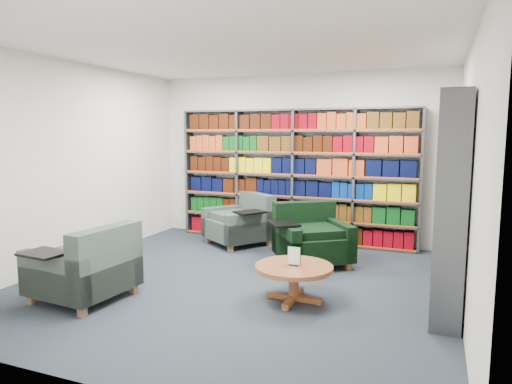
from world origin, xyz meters
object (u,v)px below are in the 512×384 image
at_px(coffee_table, 294,273).
at_px(chair_teal_left, 243,224).
at_px(chair_teal_front, 89,270).
at_px(chair_green_right, 310,239).

bearing_deg(coffee_table, chair_teal_left, 125.13).
xyz_separation_m(chair_teal_left, chair_teal_front, (-0.55, -3.00, 0.01)).
bearing_deg(chair_teal_left, coffee_table, -54.87).
bearing_deg(chair_green_right, chair_teal_front, -129.11).
xyz_separation_m(chair_teal_left, coffee_table, (1.56, -2.21, -0.01)).
height_order(chair_green_right, coffee_table, chair_green_right).
relative_size(chair_teal_left, chair_green_right, 0.98).
relative_size(chair_teal_left, chair_teal_front, 1.12).
height_order(chair_green_right, chair_teal_front, chair_teal_front).
relative_size(chair_green_right, chair_teal_front, 1.14).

